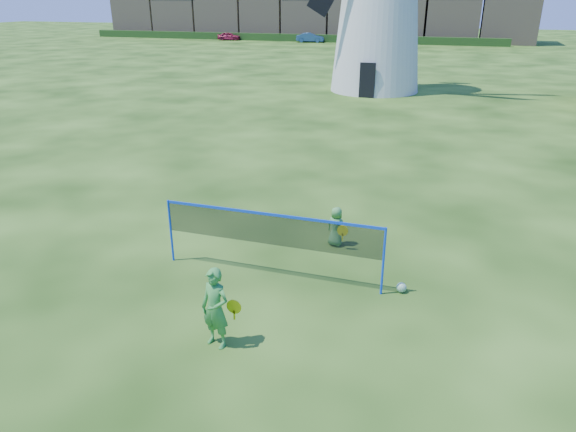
# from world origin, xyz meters

# --- Properties ---
(ground) EXTENTS (220.00, 220.00, 0.00)m
(ground) POSITION_xyz_m (0.00, 0.00, 0.00)
(ground) COLOR black
(ground) RESTS_ON ground
(badminton_net) EXTENTS (5.05, 0.05, 1.55)m
(badminton_net) POSITION_xyz_m (-0.18, 0.42, 1.14)
(badminton_net) COLOR blue
(badminton_net) RESTS_ON ground
(player_girl) EXTENTS (0.74, 0.49, 1.54)m
(player_girl) POSITION_xyz_m (-0.25, -2.27, 0.77)
(player_girl) COLOR #388E3B
(player_girl) RESTS_ON ground
(player_boy) EXTENTS (0.65, 0.47, 1.03)m
(player_boy) POSITION_xyz_m (0.85, 2.44, 0.52)
(player_boy) COLOR #4B9347
(player_boy) RESTS_ON ground
(play_ball) EXTENTS (0.22, 0.22, 0.22)m
(play_ball) POSITION_xyz_m (2.72, 0.63, 0.11)
(play_ball) COLOR green
(play_ball) RESTS_ON ground
(terraced_houses) EXTENTS (64.54, 8.40, 8.28)m
(terraced_houses) POSITION_xyz_m (-19.50, 72.00, 3.89)
(terraced_houses) COLOR #998266
(terraced_houses) RESTS_ON ground
(hedge) EXTENTS (62.00, 0.80, 1.00)m
(hedge) POSITION_xyz_m (-22.00, 66.00, 0.50)
(hedge) COLOR #193814
(hedge) RESTS_ON ground
(car_left) EXTENTS (3.53, 1.90, 1.14)m
(car_left) POSITION_xyz_m (-29.93, 64.99, 0.57)
(car_left) COLOR maroon
(car_left) RESTS_ON ground
(car_right) EXTENTS (4.02, 1.90, 1.27)m
(car_right) POSITION_xyz_m (-17.46, 64.98, 0.64)
(car_right) COLOR navy
(car_right) RESTS_ON ground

